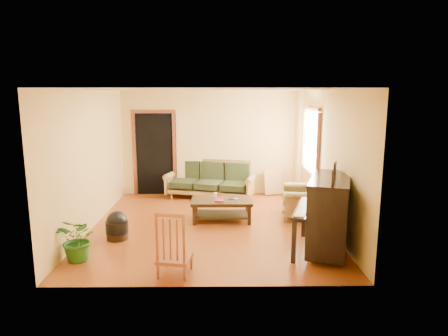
{
  "coord_description": "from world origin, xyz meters",
  "views": [
    {
      "loc": [
        0.19,
        -7.43,
        2.54
      ],
      "look_at": [
        0.27,
        0.2,
        1.1
      ],
      "focal_mm": 32.0,
      "sensor_mm": 36.0,
      "label": 1
    }
  ],
  "objects_px": {
    "armchair": "(301,195)",
    "footstool": "(117,229)",
    "ceramic_crock": "(296,191)",
    "coffee_table": "(222,210)",
    "potted_plant": "(79,239)",
    "sofa": "(210,180)",
    "red_chair": "(174,242)",
    "piano": "(329,215)"
  },
  "relations": [
    {
      "from": "potted_plant",
      "to": "red_chair",
      "type": "bearing_deg",
      "value": -17.16
    },
    {
      "from": "armchair",
      "to": "footstool",
      "type": "xyz_separation_m",
      "value": [
        -3.49,
        -1.27,
        -0.28
      ]
    },
    {
      "from": "footstool",
      "to": "red_chair",
      "type": "height_order",
      "value": "red_chair"
    },
    {
      "from": "piano",
      "to": "sofa",
      "type": "bearing_deg",
      "value": 138.95
    },
    {
      "from": "coffee_table",
      "to": "sofa",
      "type": "bearing_deg",
      "value": 99.07
    },
    {
      "from": "piano",
      "to": "ceramic_crock",
      "type": "bearing_deg",
      "value": 106.14
    },
    {
      "from": "sofa",
      "to": "footstool",
      "type": "bearing_deg",
      "value": -104.21
    },
    {
      "from": "piano",
      "to": "ceramic_crock",
      "type": "height_order",
      "value": "piano"
    },
    {
      "from": "sofa",
      "to": "armchair",
      "type": "bearing_deg",
      "value": -23.75
    },
    {
      "from": "footstool",
      "to": "red_chair",
      "type": "relative_size",
      "value": 0.42
    },
    {
      "from": "ceramic_crock",
      "to": "potted_plant",
      "type": "xyz_separation_m",
      "value": [
        -4.05,
        -3.82,
        0.22
      ]
    },
    {
      "from": "sofa",
      "to": "coffee_table",
      "type": "relative_size",
      "value": 1.75
    },
    {
      "from": "footstool",
      "to": "potted_plant",
      "type": "bearing_deg",
      "value": -110.09
    },
    {
      "from": "armchair",
      "to": "footstool",
      "type": "height_order",
      "value": "armchair"
    },
    {
      "from": "piano",
      "to": "potted_plant",
      "type": "bearing_deg",
      "value": -156.62
    },
    {
      "from": "piano",
      "to": "footstool",
      "type": "xyz_separation_m",
      "value": [
        -3.55,
        0.62,
        -0.43
      ]
    },
    {
      "from": "red_chair",
      "to": "armchair",
      "type": "bearing_deg",
      "value": 58.94
    },
    {
      "from": "sofa",
      "to": "piano",
      "type": "distance_m",
      "value": 3.97
    },
    {
      "from": "coffee_table",
      "to": "ceramic_crock",
      "type": "relative_size",
      "value": 4.55
    },
    {
      "from": "potted_plant",
      "to": "armchair",
      "type": "bearing_deg",
      "value": 29.84
    },
    {
      "from": "red_chair",
      "to": "potted_plant",
      "type": "height_order",
      "value": "red_chair"
    },
    {
      "from": "coffee_table",
      "to": "footstool",
      "type": "xyz_separation_m",
      "value": [
        -1.85,
        -1.01,
        -0.03
      ]
    },
    {
      "from": "armchair",
      "to": "piano",
      "type": "relative_size",
      "value": 0.67
    },
    {
      "from": "sofa",
      "to": "red_chair",
      "type": "distance_m",
      "value": 4.23
    },
    {
      "from": "coffee_table",
      "to": "potted_plant",
      "type": "bearing_deg",
      "value": -138.49
    },
    {
      "from": "armchair",
      "to": "ceramic_crock",
      "type": "relative_size",
      "value": 3.53
    },
    {
      "from": "sofa",
      "to": "potted_plant",
      "type": "relative_size",
      "value": 3.04
    },
    {
      "from": "footstool",
      "to": "ceramic_crock",
      "type": "relative_size",
      "value": 1.5
    },
    {
      "from": "armchair",
      "to": "ceramic_crock",
      "type": "bearing_deg",
      "value": 90.27
    },
    {
      "from": "sofa",
      "to": "armchair",
      "type": "height_order",
      "value": "armchair"
    },
    {
      "from": "red_chair",
      "to": "footstool",
      "type": "bearing_deg",
      "value": 140.0
    },
    {
      "from": "coffee_table",
      "to": "potted_plant",
      "type": "xyz_separation_m",
      "value": [
        -2.19,
        -1.94,
        0.13
      ]
    },
    {
      "from": "coffee_table",
      "to": "potted_plant",
      "type": "distance_m",
      "value": 2.92
    },
    {
      "from": "piano",
      "to": "potted_plant",
      "type": "xyz_separation_m",
      "value": [
        -3.89,
        -0.31,
        -0.27
      ]
    },
    {
      "from": "footstool",
      "to": "sofa",
      "type": "bearing_deg",
      "value": 61.0
    },
    {
      "from": "piano",
      "to": "red_chair",
      "type": "distance_m",
      "value": 2.51
    },
    {
      "from": "sofa",
      "to": "armchair",
      "type": "xyz_separation_m",
      "value": [
        1.94,
        -1.54,
        0.01
      ]
    },
    {
      "from": "sofa",
      "to": "potted_plant",
      "type": "distance_m",
      "value": 4.2
    },
    {
      "from": "armchair",
      "to": "footstool",
      "type": "bearing_deg",
      "value": -152.05
    },
    {
      "from": "red_chair",
      "to": "coffee_table",
      "type": "bearing_deg",
      "value": 84.3
    },
    {
      "from": "armchair",
      "to": "potted_plant",
      "type": "xyz_separation_m",
      "value": [
        -3.83,
        -2.2,
        -0.12
      ]
    },
    {
      "from": "red_chair",
      "to": "ceramic_crock",
      "type": "distance_m",
      "value": 5.0
    }
  ]
}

